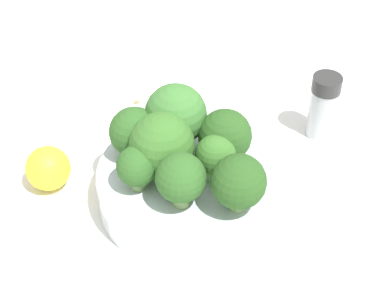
% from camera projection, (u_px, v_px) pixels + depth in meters
% --- Properties ---
extents(ground_plane, '(3.00, 3.00, 0.00)m').
position_uv_depth(ground_plane, '(192.00, 200.00, 0.61)').
color(ground_plane, white).
extents(bowl, '(0.17, 0.17, 0.04)m').
position_uv_depth(bowl, '(192.00, 186.00, 0.60)').
color(bowl, silver).
rests_on(bowl, ground_plane).
extents(broccoli_floret_0, '(0.04, 0.04, 0.05)m').
position_uv_depth(broccoli_floret_0, '(181.00, 179.00, 0.53)').
color(broccoli_floret_0, '#7A9E5B').
rests_on(broccoli_floret_0, bowl).
extents(broccoli_floret_1, '(0.06, 0.06, 0.06)m').
position_uv_depth(broccoli_floret_1, '(162.00, 145.00, 0.56)').
color(broccoli_floret_1, '#8EB770').
rests_on(broccoli_floret_1, bowl).
extents(broccoli_floret_2, '(0.04, 0.04, 0.04)m').
position_uv_depth(broccoli_floret_2, '(138.00, 169.00, 0.55)').
color(broccoli_floret_2, '#7A9E5B').
rests_on(broccoli_floret_2, bowl).
extents(broccoli_floret_3, '(0.04, 0.04, 0.04)m').
position_uv_depth(broccoli_floret_3, '(215.00, 157.00, 0.56)').
color(broccoli_floret_3, '#8EB770').
rests_on(broccoli_floret_3, bowl).
extents(broccoli_floret_4, '(0.05, 0.05, 0.05)m').
position_uv_depth(broccoli_floret_4, '(225.00, 136.00, 0.58)').
color(broccoli_floret_4, '#84AD66').
rests_on(broccoli_floret_4, bowl).
extents(broccoli_floret_5, '(0.05, 0.05, 0.05)m').
position_uv_depth(broccoli_floret_5, '(134.00, 132.00, 0.58)').
color(broccoli_floret_5, '#84AD66').
rests_on(broccoli_floret_5, bowl).
extents(broccoli_floret_6, '(0.06, 0.06, 0.07)m').
position_uv_depth(broccoli_floret_6, '(178.00, 115.00, 0.59)').
color(broccoli_floret_6, '#84AD66').
rests_on(broccoli_floret_6, bowl).
extents(broccoli_floret_7, '(0.05, 0.05, 0.06)m').
position_uv_depth(broccoli_floret_7, '(239.00, 182.00, 0.53)').
color(broccoli_floret_7, '#8EB770').
rests_on(broccoli_floret_7, bowl).
extents(pepper_shaker, '(0.03, 0.03, 0.07)m').
position_uv_depth(pepper_shaker, '(323.00, 106.00, 0.66)').
color(pepper_shaker, '#B2B7BC').
rests_on(pepper_shaker, ground_plane).
extents(lemon_wedge, '(0.04, 0.04, 0.04)m').
position_uv_depth(lemon_wedge, '(48.00, 168.00, 0.61)').
color(lemon_wedge, yellow).
rests_on(lemon_wedge, ground_plane).
extents(almond_crumb_0, '(0.00, 0.01, 0.01)m').
position_uv_depth(almond_crumb_0, '(138.00, 101.00, 0.72)').
color(almond_crumb_0, '#AD7F4C').
rests_on(almond_crumb_0, ground_plane).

